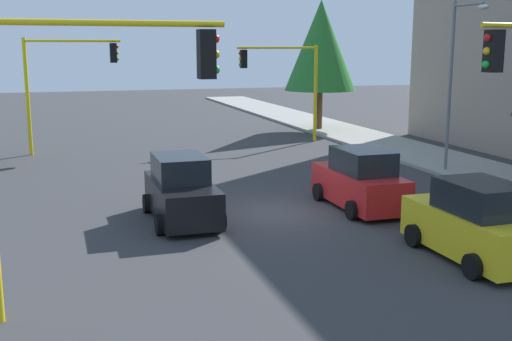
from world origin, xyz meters
TOP-DOWN VIEW (x-y plane):
  - ground_plane at (0.00, 0.00)m, footprint 120.00×120.00m
  - sidewalk_kerb at (-5.00, 10.50)m, footprint 80.00×4.00m
  - traffic_signal_far_left at (-14.00, 5.64)m, footprint 0.36×4.59m
  - traffic_signal_far_right at (-14.00, -5.69)m, footprint 0.36×4.59m
  - traffic_signal_near_right at (6.00, -5.71)m, footprint 0.36×4.59m
  - street_lamp_curbside at (-3.61, 9.20)m, footprint 2.15×0.28m
  - tree_roadside_far at (-18.00, 9.50)m, footprint 4.39×4.39m
  - car_black at (-0.05, -2.77)m, footprint 4.08×1.98m
  - car_yellow at (5.66, 3.47)m, footprint 4.03×2.05m
  - car_red at (0.25, 3.05)m, footprint 4.14×1.94m

SIDE VIEW (x-z plane):
  - ground_plane at x=0.00m, z-range 0.00..0.00m
  - sidewalk_kerb at x=-5.00m, z-range 0.00..0.15m
  - car_red at x=0.25m, z-range -0.09..1.88m
  - car_black at x=-0.05m, z-range -0.09..1.88m
  - car_yellow at x=5.66m, z-range -0.09..1.89m
  - traffic_signal_far_left at x=-14.00m, z-range 1.12..6.42m
  - traffic_signal_far_right at x=-14.00m, z-range 1.17..6.80m
  - traffic_signal_near_right at x=6.00m, z-range 1.19..6.96m
  - street_lamp_curbside at x=-3.61m, z-range 0.85..7.85m
  - tree_roadside_far at x=-18.00m, z-range 1.26..9.28m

